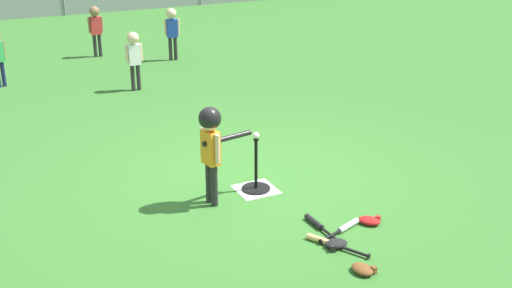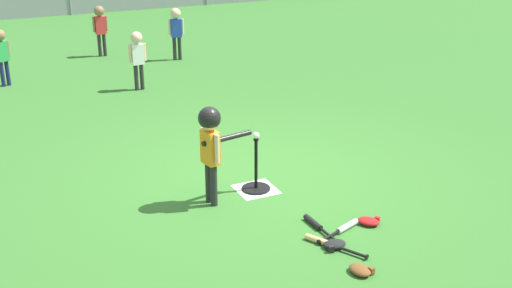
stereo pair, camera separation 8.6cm
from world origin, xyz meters
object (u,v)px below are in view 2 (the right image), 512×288
Objects in this scene: spare_bat_wood at (327,243)px; spare_bat_black at (316,225)px; batter_child at (211,136)px; spare_bat_silver at (343,228)px; fielder_deep_right at (1,50)px; fielder_near_right at (176,27)px; batting_tee at (256,182)px; baseball_on_tee at (256,135)px; glove_near_bats at (369,221)px; glove_tossed_aside at (334,244)px; glove_by_plate at (361,270)px; fielder_deep_center at (137,53)px; fielder_near_left at (100,24)px.

spare_bat_black is at bearing 75.59° from spare_bat_wood.
spare_bat_wood is (0.64, -1.30, -0.74)m from batter_child.
spare_bat_silver is (0.94, -1.12, -0.74)m from batter_child.
fielder_near_right is at bearing 8.93° from fielder_deep_right.
batter_child is 1.64m from spare_bat_silver.
batting_tee is 8.29× the size of baseball_on_tee.
baseball_on_tee is 1.53m from glove_near_bats.
glove_tossed_aside is (-1.06, -7.63, -0.63)m from fielder_near_right.
glove_by_plate is (-0.07, -0.88, 0.01)m from spare_bat_black.
batting_tee is 0.60× the size of fielder_near_right.
batting_tee is 6.05m from fielder_deep_right.
batter_child reaches higher than fielder_deep_center.
batter_child is at bearing 127.55° from spare_bat_black.
baseball_on_tee is 0.07× the size of batter_child.
fielder_near_right is at bearing 82.07° from glove_tossed_aside.
batting_tee reaches higher than glove_near_bats.
spare_bat_wood is 2.50× the size of glove_tossed_aside.
baseball_on_tee is at bearing 98.76° from spare_bat_black.
fielder_near_right reaches higher than glove_near_bats.
spare_bat_wood is 0.53m from glove_by_plate.
fielder_deep_center is 0.96× the size of fielder_near_right.
fielder_deep_center is 4.13× the size of glove_tossed_aside.
fielder_deep_right reaches higher than baseball_on_tee.
glove_by_plate is at bearing -70.15° from batter_child.
fielder_deep_center is at bearing 83.98° from batter_child.
batter_child is 7.24m from fielder_near_left.
fielder_deep_center is 5.73m from glove_near_bats.
fielder_near_left is (0.46, 7.22, -0.11)m from batter_child.
baseball_on_tee is at bearing 10.54° from batter_child.
batter_child is 1.63m from spare_bat_wood.
batter_child is 1.41m from spare_bat_black.
fielder_near_right reaches higher than spare_bat_black.
glove_near_bats is (0.76, -5.64, -0.60)m from fielder_deep_center.
spare_bat_silver is (0.37, -1.23, -0.06)m from batting_tee.
glove_by_plate is at bearing -94.54° from spare_bat_black.
batting_tee is 1.40m from glove_near_bats.
fielder_deep_right is 7.92m from glove_by_plate.
batting_tee is 0.62× the size of fielder_deep_right.
batter_child is 1.10× the size of fielder_deep_center.
spare_bat_wood is 1.05× the size of spare_bat_black.
spare_bat_wood is (0.07, -1.41, -0.62)m from baseball_on_tee.
batting_tee is at bearing 90.00° from baseball_on_tee.
spare_bat_black is at bearing 161.88° from glove_near_bats.
fielder_deep_right reaches higher than batting_tee.
spare_bat_wood is (0.07, -1.41, -0.06)m from batting_tee.
batting_tee is at bearing 106.69° from spare_bat_silver.
batter_child reaches higher than spare_bat_silver.
glove_tossed_aside is at bearing -48.96° from spare_bat_wood.
fielder_near_left is 8.61m from glove_tossed_aside.
glove_tossed_aside is at bearing -96.08° from spare_bat_black.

